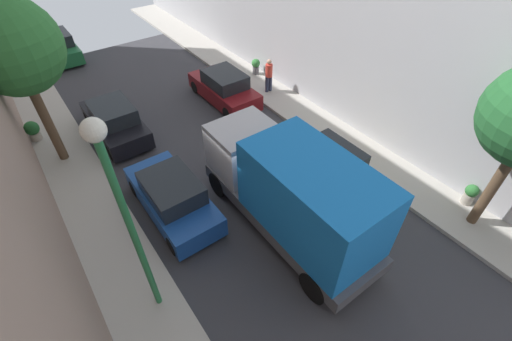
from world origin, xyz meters
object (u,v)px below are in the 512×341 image
parked_car_right_2 (224,88)px  potted_plant_1 (470,194)px  parked_car_left_2 (115,121)px  potted_plant_3 (256,65)px  lamp_post (123,206)px  parked_car_right_1 (328,166)px  parked_car_left_3 (58,47)px  delivery_truck (293,192)px  parked_car_left_1 (173,197)px  street_tree_0 (11,48)px  pedestrian (269,74)px  potted_plant_0 (33,130)px

parked_car_right_2 → potted_plant_1: 11.52m
parked_car_left_2 → potted_plant_3: parked_car_left_2 is taller
potted_plant_3 → lamp_post: 14.19m
parked_car_right_1 → parked_car_left_3: bearing=107.3°
delivery_truck → parked_car_right_2: bearing=71.8°
parked_car_left_1 → potted_plant_1: parked_car_left_1 is taller
street_tree_0 → lamp_post: size_ratio=1.03×
parked_car_right_1 → potted_plant_1: size_ratio=5.19×
parked_car_left_2 → parked_car_right_1: size_ratio=1.00×
potted_plant_3 → lamp_post: bearing=-137.4°
parked_car_left_1 → street_tree_0: street_tree_0 is taller
parked_car_right_1 → potted_plant_1: bearing=-51.8°
pedestrian → potted_plant_3: bearing=72.7°
delivery_truck → parked_car_left_2: bearing=107.5°
parked_car_left_2 → potted_plant_3: size_ratio=4.92×
parked_car_left_1 → parked_car_right_1: size_ratio=1.00×
parked_car_left_3 → potted_plant_1: parked_car_left_3 is taller
pedestrian → lamp_post: bearing=-142.3°
parked_car_left_3 → lamp_post: 18.65m
parked_car_right_1 → street_tree_0: bearing=137.5°
parked_car_left_3 → delivery_truck: size_ratio=0.64×
parked_car_right_1 → potted_plant_0: bearing=132.7°
potted_plant_0 → lamp_post: size_ratio=0.14×
parked_car_left_2 → potted_plant_0: size_ratio=4.83×
parked_car_left_3 → potted_plant_3: parked_car_left_3 is taller
potted_plant_0 → potted_plant_1: 17.37m
parked_car_right_1 → street_tree_0: 11.32m
parked_car_left_3 → potted_plant_0: size_ratio=4.83×
street_tree_0 → pedestrian: bearing=-3.7°
potted_plant_3 → parked_car_left_1: bearing=-141.8°
parked_car_left_2 → parked_car_left_3: size_ratio=1.00×
parked_car_left_1 → pedestrian: bearing=30.7°
parked_car_left_3 → street_tree_0: (-2.40, -10.23, 4.02)m
parked_car_right_1 → potted_plant_3: (2.84, 8.44, -0.09)m
parked_car_left_2 → potted_plant_1: (8.45, -11.45, -0.14)m
street_tree_0 → potted_plant_0: size_ratio=7.14×
parked_car_left_2 → parked_car_right_2: same height
parked_car_right_2 → lamp_post: 11.40m
parked_car_right_1 → potted_plant_3: 8.91m
street_tree_0 → parked_car_left_3: bearing=76.8°
lamp_post → parked_car_left_2: bearing=77.3°
parked_car_right_2 → street_tree_0: (-7.80, -0.07, 4.02)m
parked_car_left_3 → potted_plant_1: size_ratio=5.19×
potted_plant_3 → lamp_post: lamp_post is taller
delivery_truck → street_tree_0: 10.05m
parked_car_left_3 → parked_car_right_2: 11.51m
parked_car_left_2 → delivery_truck: bearing=-72.5°
parked_car_left_2 → potted_plant_1: bearing=-53.6°
parked_car_left_3 → street_tree_0: 11.25m
lamp_post → delivery_truck: bearing=-1.6°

